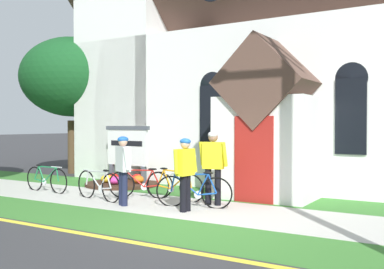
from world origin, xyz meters
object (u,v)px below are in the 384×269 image
(bicycle_orange, at_px, (46,179))
(cyclist_in_white_jersey, at_px, (213,162))
(yard_deciduous_tree, at_px, (72,78))
(bicycle_blue, at_px, (174,186))
(cyclist_in_yellow_jersey, at_px, (123,165))
(bicycle_yellow, at_px, (99,185))
(bicycle_red, at_px, (194,191))
(church_sign, at_px, (127,147))
(cyclist_in_orange_jersey, at_px, (185,169))
(bicycle_black, at_px, (141,184))

(bicycle_orange, bearing_deg, cyclist_in_white_jersey, 6.67)
(cyclist_in_white_jersey, distance_m, yard_deciduous_tree, 9.10)
(bicycle_blue, bearing_deg, cyclist_in_yellow_jersey, -115.26)
(bicycle_yellow, bearing_deg, bicycle_red, 8.45)
(church_sign, xyz_separation_m, cyclist_in_orange_jersey, (3.92, -2.80, -0.25))
(church_sign, bearing_deg, bicycle_yellow, -64.62)
(bicycle_yellow, distance_m, yard_deciduous_tree, 7.48)
(bicycle_red, bearing_deg, bicycle_blue, 147.94)
(bicycle_black, distance_m, cyclist_in_yellow_jersey, 1.33)
(bicycle_yellow, height_order, cyclist_in_yellow_jersey, cyclist_in_yellow_jersey)
(bicycle_orange, xyz_separation_m, yard_deciduous_tree, (-3.02, 3.90, 3.35))
(church_sign, bearing_deg, cyclist_in_orange_jersey, -35.56)
(church_sign, relative_size, cyclist_in_orange_jersey, 1.16)
(bicycle_yellow, relative_size, cyclist_in_white_jersey, 1.00)
(bicycle_blue, distance_m, bicycle_black, 0.97)
(bicycle_red, bearing_deg, cyclist_in_yellow_jersey, -156.22)
(yard_deciduous_tree, bearing_deg, cyclist_in_yellow_jersey, -35.37)
(church_sign, bearing_deg, bicycle_blue, -30.32)
(bicycle_orange, relative_size, bicycle_red, 1.00)
(bicycle_blue, xyz_separation_m, cyclist_in_orange_jersey, (1.03, -1.11, 0.56))
(yard_deciduous_tree, bearing_deg, bicycle_blue, -25.01)
(bicycle_orange, xyz_separation_m, cyclist_in_orange_jersey, (4.88, -0.42, 0.56))
(bicycle_orange, height_order, yard_deciduous_tree, yard_deciduous_tree)
(cyclist_in_orange_jersey, height_order, cyclist_in_yellow_jersey, cyclist_in_yellow_jersey)
(cyclist_in_yellow_jersey, distance_m, yard_deciduous_tree, 8.18)
(church_sign, height_order, bicycle_red, church_sign)
(yard_deciduous_tree, bearing_deg, bicycle_red, -25.90)
(cyclist_in_orange_jersey, bearing_deg, cyclist_in_white_jersey, 82.22)
(bicycle_black, relative_size, cyclist_in_orange_jersey, 1.00)
(bicycle_black, bearing_deg, cyclist_in_orange_jersey, -26.67)
(bicycle_orange, distance_m, yard_deciduous_tree, 5.96)
(yard_deciduous_tree, bearing_deg, cyclist_in_orange_jersey, -28.65)
(bicycle_blue, bearing_deg, bicycle_yellow, -149.43)
(cyclist_in_white_jersey, xyz_separation_m, yard_deciduous_tree, (-8.03, 3.31, 2.69))
(bicycle_yellow, distance_m, cyclist_in_orange_jersey, 2.72)
(church_sign, distance_m, bicycle_black, 2.76)
(cyclist_in_yellow_jersey, height_order, yard_deciduous_tree, yard_deciduous_tree)
(cyclist_in_white_jersey, bearing_deg, church_sign, 156.07)
(bicycle_orange, xyz_separation_m, bicycle_black, (2.88, 0.59, 0.00))
(cyclist_in_orange_jersey, bearing_deg, bicycle_blue, 132.84)
(bicycle_yellow, distance_m, bicycle_black, 1.08)
(bicycle_blue, xyz_separation_m, cyclist_in_yellow_jersey, (-0.59, -1.25, 0.57))
(bicycle_yellow, relative_size, cyclist_in_orange_jersey, 1.09)
(church_sign, xyz_separation_m, bicycle_black, (1.93, -1.80, -0.81))
(cyclist_in_white_jersey, bearing_deg, bicycle_red, -117.00)
(church_sign, xyz_separation_m, bicycle_orange, (-0.96, -2.39, -0.81))
(church_sign, bearing_deg, cyclist_in_yellow_jersey, -52.02)
(bicycle_black, bearing_deg, bicycle_blue, 6.67)
(bicycle_yellow, bearing_deg, cyclist_in_white_jersey, 16.92)
(bicycle_yellow, bearing_deg, cyclist_in_orange_jersey, -3.24)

